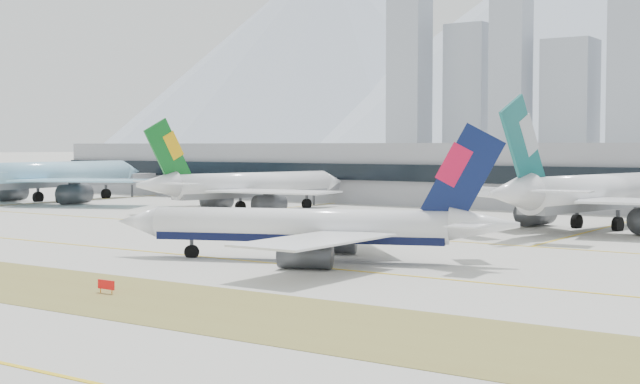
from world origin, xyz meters
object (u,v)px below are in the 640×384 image
Objects in this scene: widebody_korean at (46,177)px; widebody_cathay at (594,195)px; widebody_eva at (246,187)px; terminal at (531,174)px; taxiing_airliner at (313,228)px.

widebody_korean is 137.06m from widebody_cathay.
widebody_eva is at bearing 102.25° from widebody_cathay.
widebody_cathay is (136.96, 5.25, -0.53)m from widebody_korean.
widebody_eva is 0.20× the size of terminal.
widebody_korean is (-120.72, 55.75, 2.33)m from taxiing_airliner.
widebody_cathay is at bearing -126.23° from taxiing_airliner.
terminal is at bearing 42.22° from widebody_cathay.
widebody_eva is 0.89× the size of widebody_cathay.
terminal is (-15.71, 115.28, 3.32)m from taxiing_airliner.
widebody_cathay is 0.22× the size of terminal.
widebody_korean is 1.11× the size of widebody_cathay.
widebody_korean is 61.44m from widebody_eva.
terminal is (-31.95, 54.28, 1.51)m from widebody_cathay.
taxiing_airliner is at bearing -121.04° from widebody_eva.
widebody_korean is 0.25× the size of terminal.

